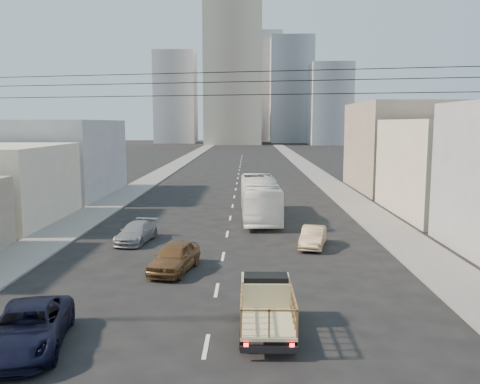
{
  "coord_description": "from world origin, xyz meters",
  "views": [
    {
      "loc": [
        1.46,
        -14.78,
        7.75
      ],
      "look_at": [
        0.95,
        16.19,
        3.5
      ],
      "focal_mm": 38.0,
      "sensor_mm": 36.0,
      "label": 1
    }
  ],
  "objects_px": {
    "sedan_brown": "(174,257)",
    "sedan_tan": "(313,237)",
    "city_bus": "(260,198)",
    "flatbed_pickup": "(266,303)",
    "sedan_grey": "(136,232)",
    "navy_pickup": "(28,328)"
  },
  "relations": [
    {
      "from": "city_bus",
      "to": "sedan_grey",
      "type": "distance_m",
      "value": 11.93
    },
    {
      "from": "sedan_brown",
      "to": "flatbed_pickup",
      "type": "bearing_deg",
      "value": -47.71
    },
    {
      "from": "sedan_brown",
      "to": "sedan_grey",
      "type": "bearing_deg",
      "value": 129.5
    },
    {
      "from": "navy_pickup",
      "to": "sedan_tan",
      "type": "height_order",
      "value": "navy_pickup"
    },
    {
      "from": "city_bus",
      "to": "sedan_grey",
      "type": "height_order",
      "value": "city_bus"
    },
    {
      "from": "sedan_grey",
      "to": "city_bus",
      "type": "bearing_deg",
      "value": 54.69
    },
    {
      "from": "sedan_brown",
      "to": "sedan_tan",
      "type": "relative_size",
      "value": 1.15
    },
    {
      "from": "sedan_grey",
      "to": "flatbed_pickup",
      "type": "bearing_deg",
      "value": -52.08
    },
    {
      "from": "sedan_grey",
      "to": "sedan_brown",
      "type": "bearing_deg",
      "value": -53.61
    },
    {
      "from": "city_bus",
      "to": "sedan_grey",
      "type": "bearing_deg",
      "value": -135.55
    },
    {
      "from": "sedan_brown",
      "to": "sedan_tan",
      "type": "height_order",
      "value": "sedan_brown"
    },
    {
      "from": "flatbed_pickup",
      "to": "sedan_tan",
      "type": "relative_size",
      "value": 1.13
    },
    {
      "from": "flatbed_pickup",
      "to": "sedan_grey",
      "type": "relative_size",
      "value": 1.0
    },
    {
      "from": "city_bus",
      "to": "sedan_tan",
      "type": "relative_size",
      "value": 3.06
    },
    {
      "from": "city_bus",
      "to": "sedan_tan",
      "type": "height_order",
      "value": "city_bus"
    },
    {
      "from": "navy_pickup",
      "to": "sedan_brown",
      "type": "relative_size",
      "value": 1.19
    },
    {
      "from": "flatbed_pickup",
      "to": "navy_pickup",
      "type": "relative_size",
      "value": 0.83
    },
    {
      "from": "city_bus",
      "to": "sedan_brown",
      "type": "bearing_deg",
      "value": -109.4
    },
    {
      "from": "city_bus",
      "to": "sedan_tan",
      "type": "distance_m",
      "value": 10.26
    },
    {
      "from": "navy_pickup",
      "to": "city_bus",
      "type": "height_order",
      "value": "city_bus"
    },
    {
      "from": "navy_pickup",
      "to": "city_bus",
      "type": "bearing_deg",
      "value": 60.45
    },
    {
      "from": "sedan_brown",
      "to": "sedan_tan",
      "type": "bearing_deg",
      "value": 45.6
    }
  ]
}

